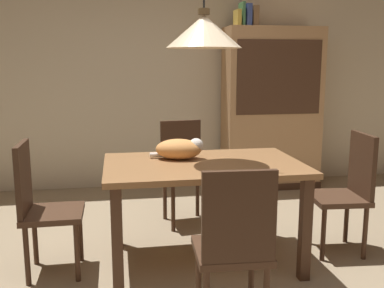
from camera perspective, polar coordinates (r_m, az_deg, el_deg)
back_wall at (r=5.24m, az=-4.13°, el=10.40°), size 6.40×0.10×2.90m
dining_table at (r=3.17m, az=1.45°, el=-4.19°), size 1.40×0.90×0.75m
chair_right_side at (r=3.59m, az=19.50°, el=-5.34°), size 0.43×0.43×0.93m
chair_left_side at (r=3.20m, az=-18.99°, el=-7.22°), size 0.40×0.40×0.93m
chair_far_back at (r=4.04m, az=-1.10°, el=-3.00°), size 0.44×0.44×0.93m
chair_near_front at (r=2.40m, az=5.50°, el=-12.58°), size 0.42×0.42×0.93m
cat_sleeping at (r=3.25m, az=-1.55°, el=-0.62°), size 0.40×0.29×0.16m
pendant_lamp at (r=3.08m, az=1.54°, el=14.40°), size 0.52×0.52×1.30m
hutch_bookcase at (r=5.23m, az=10.21°, el=4.11°), size 1.12×0.45×1.85m
book_yellow_short at (r=5.09m, az=5.89°, el=15.89°), size 0.04×0.20×0.18m
book_green_slim at (r=5.11m, az=6.47°, el=16.31°), size 0.03×0.20×0.26m
book_blue_wide at (r=5.13m, az=7.10°, el=16.17°), size 0.06×0.24×0.24m
book_brown_thick at (r=5.15m, az=7.93°, el=16.02°), size 0.06×0.24×0.22m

